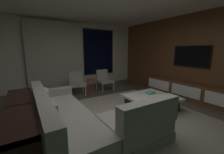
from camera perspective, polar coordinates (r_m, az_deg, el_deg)
The scene contains 13 objects.
floor at distance 3.27m, azimuth 3.17°, elevation -17.51°, with size 9.20×9.20×0.00m, color #473D33.
back_wall_with_window at distance 6.19m, azimuth -16.93°, elevation 8.37°, with size 6.60×0.30×2.70m.
media_wall at distance 5.28m, azimuth 31.94°, elevation 6.97°, with size 0.12×7.80×2.70m.
area_rug at distance 3.40m, azimuth 9.23°, elevation -16.44°, with size 3.20×3.80×0.01m, color gray.
sectional_couch at distance 2.75m, azimuth -12.05°, elevation -16.77°, with size 1.98×2.50×0.82m.
coffee_table at distance 3.95m, azimuth 15.38°, elevation -9.80°, with size 1.16×1.16×0.36m.
book_stack_on_coffee_table at distance 4.11m, azimuth 15.04°, elevation -6.05°, with size 0.27×0.18×0.06m.
accent_chair_near_window at distance 5.61m, azimuth -3.27°, elevation -0.73°, with size 0.55×0.57×0.78m.
accent_chair_by_curtain at distance 5.24m, azimuth -13.89°, elevation -1.87°, with size 0.63×0.65×0.78m.
side_stool at distance 5.46m, azimuth -8.81°, elevation -1.81°, with size 0.32×0.32×0.46m.
media_console at distance 5.21m, azimuth 28.81°, elevation -5.03°, with size 0.46×3.10×0.52m.
mounted_tv at distance 5.30m, azimuth 28.99°, elevation 7.26°, with size 0.05×1.17×0.68m.
console_table_behind_couch at distance 2.69m, azimuth -32.52°, elevation -15.87°, with size 0.40×2.10×0.74m.
Camera 1 is at (-1.66, -2.36, 1.55)m, focal length 22.89 mm.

